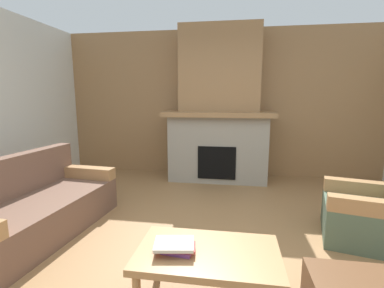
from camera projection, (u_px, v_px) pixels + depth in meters
name	position (u px, v px, depth m)	size (l,w,h in m)	color
ground	(200.00, 260.00, 2.56)	(9.00, 9.00, 0.00)	olive
wall_back_wood_panel	(220.00, 104.00, 5.25)	(6.00, 0.12, 2.70)	#997047
fireplace	(219.00, 115.00, 4.91)	(1.90, 0.82, 2.70)	gray
couch	(35.00, 208.00, 3.01)	(1.01, 1.87, 0.85)	brown
armchair	(369.00, 214.00, 2.86)	(0.92, 0.92, 0.85)	#4C604C
coffee_table	(208.00, 258.00, 1.94)	(1.00, 0.60, 0.43)	#A87A4C
book_stack_near_edge	(176.00, 246.00, 1.91)	(0.30, 0.24, 0.07)	#7A3D84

